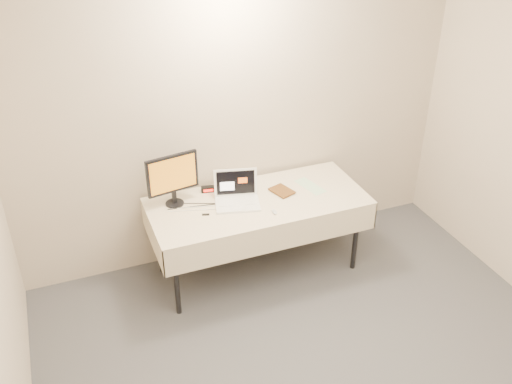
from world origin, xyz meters
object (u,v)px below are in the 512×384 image
object	(u,v)px
laptop	(237,195)
book	(275,185)
table	(258,207)
monitor	(173,176)

from	to	relation	value
laptop	book	world-z (taller)	laptop
table	monitor	distance (m)	0.78
book	monitor	bearing A→B (deg)	150.52
laptop	monitor	xyz separation A→B (m)	(-0.50, 0.15, 0.21)
table	book	distance (m)	0.24
laptop	book	distance (m)	0.35
laptop	table	bearing A→B (deg)	-2.57
table	book	size ratio (longest dim) A/B	9.04
table	monitor	xyz separation A→B (m)	(-0.67, 0.20, 0.33)
table	laptop	distance (m)	0.22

